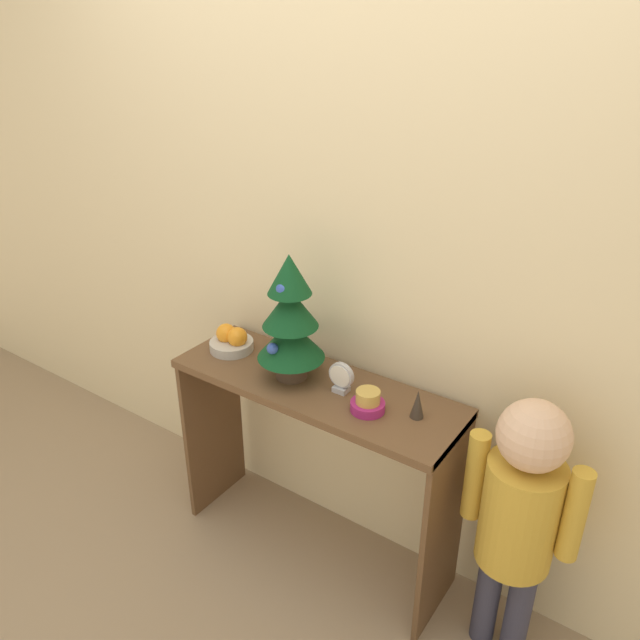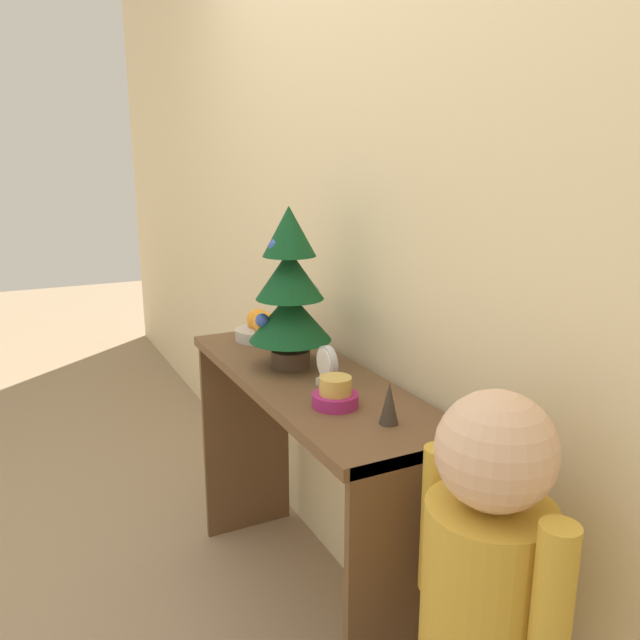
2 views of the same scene
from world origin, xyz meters
TOP-DOWN VIEW (x-y plane):
  - ground_plane at (0.00, 0.00)m, footprint 12.00×12.00m
  - back_wall at (0.00, 0.40)m, footprint 7.00×0.05m
  - console_table at (0.00, 0.18)m, footprint 1.08×0.36m
  - mini_tree at (-0.10, 0.17)m, footprint 0.24×0.24m
  - fruit_bowl at (-0.41, 0.20)m, footprint 0.17×0.17m
  - singing_bowl at (0.24, 0.14)m, footprint 0.11×0.11m
  - desk_clock at (0.11, 0.19)m, footprint 0.09×0.04m
  - figurine at (0.39, 0.20)m, footprint 0.05×0.05m
  - child_figure at (0.76, 0.17)m, footprint 0.37×0.23m

SIDE VIEW (x-z plane):
  - ground_plane at x=0.00m, z-range 0.00..0.00m
  - console_table at x=0.00m, z-range 0.20..0.98m
  - child_figure at x=0.76m, z-range 0.12..1.11m
  - singing_bowl at x=0.24m, z-range 0.77..0.85m
  - fruit_bowl at x=-0.41m, z-range 0.77..0.87m
  - figurine at x=0.39m, z-range 0.78..0.88m
  - desk_clock at x=0.11m, z-range 0.78..0.89m
  - mini_tree at x=-0.10m, z-range 0.78..1.24m
  - back_wall at x=0.00m, z-range 0.00..2.50m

